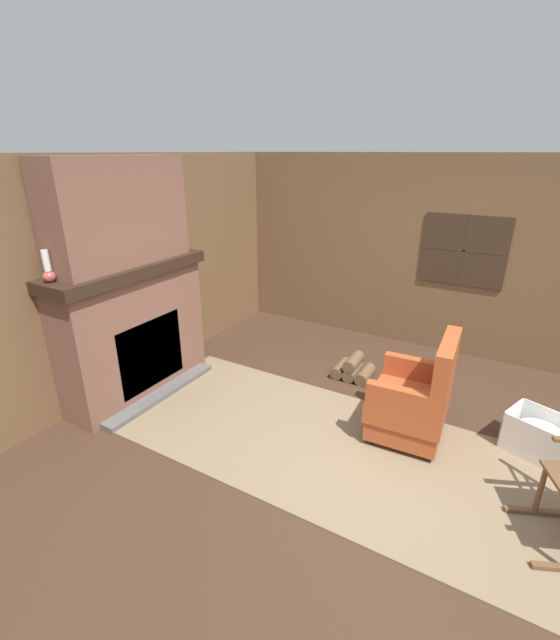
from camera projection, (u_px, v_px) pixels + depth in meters
ground_plane at (355, 467)px, 3.44m from camera, size 14.00×14.00×0.00m
wood_panel_wall_left at (110, 279)px, 4.26m from camera, size 0.06×5.87×2.36m
wood_panel_wall_back at (442, 257)px, 5.14m from camera, size 5.87×0.09×2.36m
fireplace_hearth at (135, 330)px, 4.32m from camera, size 0.65×1.66×1.37m
chimney_breast at (118, 212)px, 3.89m from camera, size 0.39×1.38×0.97m
area_rug at (333, 447)px, 3.67m from camera, size 4.06×1.65×0.01m
armchair at (415, 402)px, 3.69m from camera, size 0.66×0.71×0.98m
firewood_stack at (353, 369)px, 4.78m from camera, size 0.43×0.34×0.26m
laundry_basket at (541, 436)px, 3.53m from camera, size 0.60×0.52×0.35m
oil_lamp_vase at (48, 271)px, 3.47m from camera, size 0.10×0.10×0.27m
storage_case at (128, 255)px, 4.14m from camera, size 0.13×0.24×0.12m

